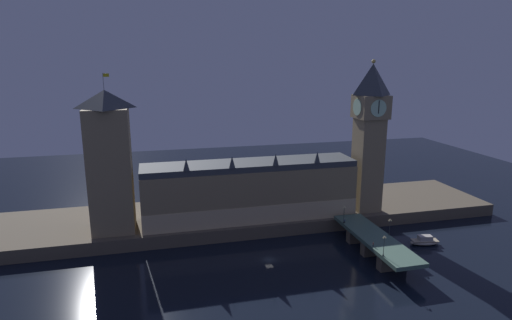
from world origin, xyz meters
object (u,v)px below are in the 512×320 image
at_px(victoria_tower, 110,162).
at_px(street_lamp_near, 384,244).
at_px(clock_tower, 369,133).
at_px(street_lamp_mid, 390,225).
at_px(boat_downstream, 425,241).
at_px(street_lamp_far, 344,213).
at_px(pedestrian_near_rail, 373,244).
at_px(pedestrian_far_rail, 345,221).

height_order(victoria_tower, street_lamp_near, victoria_tower).
xyz_separation_m(clock_tower, street_lamp_mid, (-7.13, -31.67, -27.99)).
relative_size(clock_tower, victoria_tower, 1.08).
relative_size(victoria_tower, street_lamp_near, 8.52).
bearing_deg(boat_downstream, street_lamp_far, 157.41).
xyz_separation_m(clock_tower, street_lamp_near, (-18.05, -46.39, -27.51)).
height_order(clock_tower, victoria_tower, clock_tower).
xyz_separation_m(pedestrian_near_rail, street_lamp_mid, (10.52, 7.43, 2.96)).
bearing_deg(victoria_tower, clock_tower, -1.40).
xyz_separation_m(pedestrian_near_rail, street_lamp_near, (-0.40, -7.29, 3.44)).
bearing_deg(street_lamp_far, victoria_tower, 167.25).
xyz_separation_m(pedestrian_near_rail, pedestrian_far_rail, (0.00, 22.00, 0.05)).
bearing_deg(pedestrian_near_rail, street_lamp_far, 91.03).
distance_m(victoria_tower, street_lamp_far, 90.68).
height_order(pedestrian_far_rail, boat_downstream, pedestrian_far_rail).
bearing_deg(street_lamp_mid, pedestrian_far_rail, 125.82).
relative_size(clock_tower, street_lamp_near, 9.18).
height_order(street_lamp_near, boat_downstream, street_lamp_near).
xyz_separation_m(pedestrian_far_rail, street_lamp_near, (-0.40, -29.29, 3.39)).
relative_size(pedestrian_near_rail, pedestrian_far_rail, 0.95).
relative_size(clock_tower, street_lamp_mid, 10.35).
relative_size(clock_tower, pedestrian_far_rail, 35.59).
bearing_deg(clock_tower, pedestrian_near_rail, -114.30).
bearing_deg(street_lamp_far, street_lamp_mid, -53.43).
distance_m(pedestrian_near_rail, boat_downstream, 30.45).
relative_size(pedestrian_near_rail, street_lamp_far, 0.25).
height_order(street_lamp_near, street_lamp_far, street_lamp_near).
bearing_deg(pedestrian_far_rail, street_lamp_far, 159.74).
height_order(street_lamp_far, boat_downstream, street_lamp_far).
relative_size(pedestrian_near_rail, street_lamp_mid, 0.28).
bearing_deg(street_lamp_mid, victoria_tower, 160.58).
distance_m(victoria_tower, pedestrian_near_rail, 98.98).
bearing_deg(street_lamp_mid, street_lamp_near, -126.57).
relative_size(street_lamp_near, boat_downstream, 0.58).
bearing_deg(street_lamp_far, boat_downstream, -22.59).
distance_m(clock_tower, street_lamp_far, 37.05).
distance_m(clock_tower, victoria_tower, 104.43).
bearing_deg(street_lamp_mid, boat_downstream, 9.64).
height_order(street_lamp_mid, street_lamp_far, street_lamp_far).
bearing_deg(pedestrian_near_rail, pedestrian_far_rail, 90.00).
bearing_deg(street_lamp_near, street_lamp_mid, 53.43).
xyz_separation_m(street_lamp_near, street_lamp_mid, (10.92, 14.72, -0.48)).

